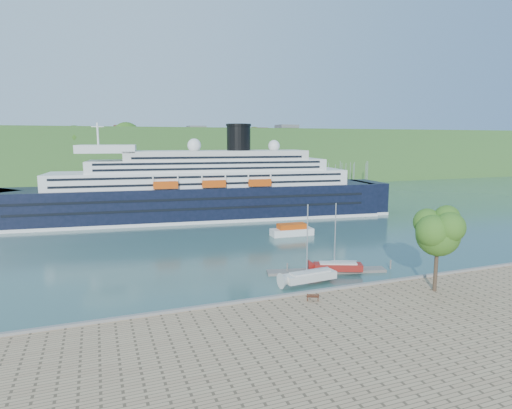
{
  "coord_description": "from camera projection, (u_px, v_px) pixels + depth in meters",
  "views": [
    {
      "loc": [
        -31.57,
        -43.82,
        19.17
      ],
      "look_at": [
        -3.86,
        30.0,
        7.22
      ],
      "focal_mm": 30.0,
      "sensor_mm": 36.0,
      "label": 1
    }
  ],
  "objects": [
    {
      "name": "tender_launch",
      "position": [
        292.0,
        229.0,
        86.51
      ],
      "size": [
        8.86,
        3.44,
        2.41
      ],
      "primitive_type": null,
      "rotation": [
        0.0,
        0.0,
        -0.05
      ],
      "color": "#CA450B",
      "rests_on": "ground"
    },
    {
      "name": "quay_coping",
      "position": [
        368.0,
        284.0,
        54.04
      ],
      "size": [
        220.0,
        0.5,
        0.3
      ],
      "primitive_type": "cube",
      "color": "slate",
      "rests_on": "promenade"
    },
    {
      "name": "floating_pontoon",
      "position": [
        327.0,
        271.0,
        62.46
      ],
      "size": [
        17.46,
        6.45,
        0.39
      ],
      "primitive_type": null,
      "rotation": [
        0.0,
        0.0,
        -0.25
      ],
      "color": "slate",
      "rests_on": "ground"
    },
    {
      "name": "promenade_tree",
      "position": [
        437.0,
        245.0,
        51.22
      ],
      "size": [
        6.83,
        6.83,
        11.31
      ],
      "primitive_type": null,
      "color": "#2A5C18",
      "rests_on": "promenade"
    },
    {
      "name": "sailboat_white_near",
      "position": [
        311.0,
        246.0,
        56.64
      ],
      "size": [
        8.18,
        2.89,
        10.36
      ],
      "primitive_type": null,
      "rotation": [
        0.0,
        0.0,
        0.08
      ],
      "color": "silver",
      "rests_on": "ground"
    },
    {
      "name": "cruise_ship",
      "position": [
        195.0,
        172.0,
        103.04
      ],
      "size": [
        103.96,
        26.81,
        23.11
      ],
      "primitive_type": null,
      "rotation": [
        0.0,
        0.0,
        -0.12
      ],
      "color": "black",
      "rests_on": "ground"
    },
    {
      "name": "park_bench",
      "position": [
        313.0,
        297.0,
        48.74
      ],
      "size": [
        1.57,
        1.15,
        0.93
      ],
      "primitive_type": null,
      "rotation": [
        0.0,
        0.0,
        -0.43
      ],
      "color": "#492314",
      "rests_on": "promenade"
    },
    {
      "name": "ground",
      "position": [
        367.0,
        292.0,
        54.4
      ],
      "size": [
        400.0,
        400.0,
        0.0
      ],
      "primitive_type": "plane",
      "color": "#325954",
      "rests_on": "ground"
    },
    {
      "name": "far_hillside",
      "position": [
        172.0,
        156.0,
        186.82
      ],
      "size": [
        400.0,
        50.0,
        24.0
      ],
      "primitive_type": "cube",
      "color": "#316126",
      "rests_on": "ground"
    },
    {
      "name": "sailboat_red",
      "position": [
        339.0,
        240.0,
        61.17
      ],
      "size": [
        7.86,
        4.85,
        9.85
      ],
      "primitive_type": null,
      "rotation": [
        0.0,
        0.0,
        -0.39
      ],
      "color": "maroon",
      "rests_on": "ground"
    }
  ]
}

